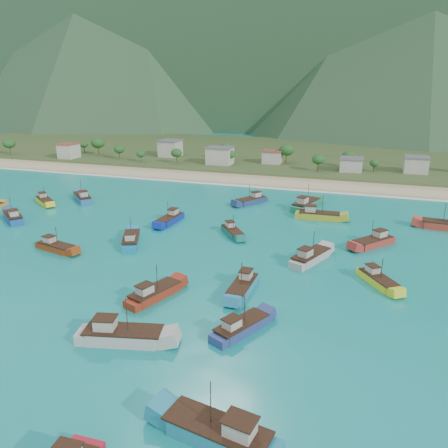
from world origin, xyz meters
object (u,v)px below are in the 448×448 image
(boat_3, at_px, (251,201))
(boat_23, at_px, (13,217))
(boat_1, at_px, (131,241))
(boat_15, at_px, (310,258))
(boat_2, at_px, (447,226))
(boat_22, at_px, (243,287))
(boat_26, at_px, (232,232))
(boat_20, at_px, (45,201))
(boat_21, at_px, (154,294))
(boat_8, at_px, (318,216))
(boat_12, at_px, (122,336))
(boat_18, at_px, (83,198))
(boat_11, at_px, (170,220))
(boat_5, at_px, (373,242))
(boat_16, at_px, (378,280))
(boat_24, at_px, (56,247))
(boat_28, at_px, (219,435))
(boat_25, at_px, (306,205))
(boat_7, at_px, (241,328))

(boat_3, bearing_deg, boat_23, 64.87)
(boat_1, bearing_deg, boat_3, 42.74)
(boat_3, xyz_separation_m, boat_15, (22.79, -39.50, 0.07))
(boat_2, relative_size, boat_22, 1.20)
(boat_2, relative_size, boat_26, 1.37)
(boat_20, distance_m, boat_21, 73.71)
(boat_2, bearing_deg, boat_23, 110.93)
(boat_8, height_order, boat_22, boat_8)
(boat_21, xyz_separation_m, boat_23, (-55.40, 27.83, 0.04))
(boat_12, bearing_deg, boat_18, -153.95)
(boat_2, relative_size, boat_20, 1.27)
(boat_11, bearing_deg, boat_8, -154.00)
(boat_5, distance_m, boat_16, 20.17)
(boat_8, bearing_deg, boat_11, -70.41)
(boat_24, bearing_deg, boat_28, 64.86)
(boat_16, distance_m, boat_21, 40.35)
(boat_2, distance_m, boat_18, 102.98)
(boat_3, relative_size, boat_25, 0.82)
(boat_12, bearing_deg, boat_20, -146.41)
(boat_26, bearing_deg, boat_15, 115.03)
(boat_11, height_order, boat_18, boat_18)
(boat_5, bearing_deg, boat_7, 106.44)
(boat_7, relative_size, boat_12, 0.82)
(boat_24, height_order, boat_28, boat_28)
(boat_20, bearing_deg, boat_12, 82.72)
(boat_26, bearing_deg, boat_24, -3.79)
(boat_23, bearing_deg, boat_11, -36.67)
(boat_22, relative_size, boat_28, 0.81)
(boat_24, bearing_deg, boat_20, -125.00)
(boat_8, relative_size, boat_16, 1.26)
(boat_21, height_order, boat_25, boat_25)
(boat_2, xyz_separation_m, boat_28, (-32.39, -81.27, 0.03))
(boat_16, distance_m, boat_18, 92.35)
(boat_16, bearing_deg, boat_23, -40.77)
(boat_24, xyz_separation_m, boat_26, (33.73, 21.76, -0.06))
(boat_25, bearing_deg, boat_18, -151.10)
(boat_11, distance_m, boat_18, 36.81)
(boat_7, height_order, boat_8, boat_8)
(boat_7, distance_m, boat_11, 54.94)
(boat_16, bearing_deg, boat_3, -86.59)
(boat_8, relative_size, boat_20, 1.21)
(boat_11, relative_size, boat_15, 0.91)
(boat_21, xyz_separation_m, boat_28, (20.53, -26.14, 0.20))
(boat_18, distance_m, boat_22, 77.01)
(boat_25, bearing_deg, boat_12, -83.30)
(boat_18, distance_m, boat_26, 55.46)
(boat_3, height_order, boat_25, boat_25)
(boat_11, bearing_deg, boat_23, 19.09)
(boat_11, height_order, boat_12, boat_12)
(boat_12, bearing_deg, boat_16, 118.89)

